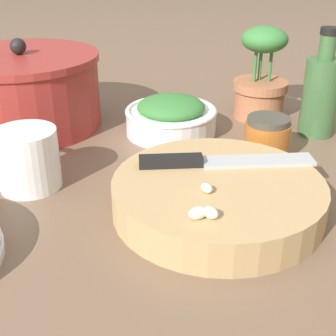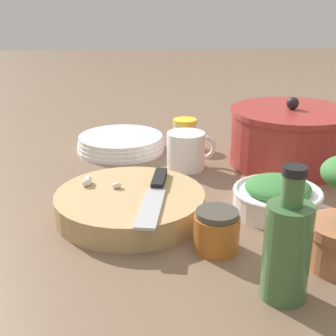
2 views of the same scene
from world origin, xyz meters
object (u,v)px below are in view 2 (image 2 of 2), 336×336
cutting_board (130,204)px  honey_jar (217,231)px  coffee_mug (187,150)px  spice_jar (185,133)px  plate_stack (121,143)px  herb_bowl (277,196)px  chef_knife (155,193)px  garlic_cloves (95,182)px  stock_pot (289,137)px  oil_bottle (287,248)px

cutting_board → honey_jar: (0.13, 0.14, 0.01)m
cutting_board → coffee_mug: 0.27m
spice_jar → plate_stack: 0.17m
plate_stack → herb_bowl: bearing=38.9°
chef_knife → garlic_cloves: size_ratio=3.06×
spice_jar → stock_pot: stock_pot is taller
chef_knife → herb_bowl: (-0.01, 0.22, -0.02)m
chef_knife → coffee_mug: size_ratio=2.03×
herb_bowl → chef_knife: bearing=-87.4°
herb_bowl → spice_jar: size_ratio=2.19×
coffee_mug → oil_bottle: oil_bottle is taller
plate_stack → oil_bottle: bearing=21.2°
chef_knife → oil_bottle: size_ratio=1.28×
garlic_cloves → stock_pot: (-0.21, 0.43, 0.02)m
honey_jar → stock_pot: bearing=149.2°
chef_knife → plate_stack: chef_knife is taller
chef_knife → stock_pot: stock_pot is taller
chef_knife → spice_jar: 0.42m
garlic_cloves → honey_jar: size_ratio=1.07×
stock_pot → chef_knife: bearing=-50.6°
herb_bowl → honey_jar: (0.13, -0.13, 0.00)m
cutting_board → oil_bottle: (0.25, 0.21, 0.05)m
cutting_board → plate_stack: 0.37m
plate_stack → oil_bottle: (0.63, 0.24, 0.05)m
honey_jar → oil_bottle: 0.15m
chef_knife → herb_bowl: 0.22m
coffee_mug → honey_jar: size_ratio=1.62×
spice_jar → stock_pot: size_ratio=0.27×
stock_pot → plate_stack: bearing=-107.3°
herb_bowl → honey_jar: 0.18m
spice_jar → honey_jar: size_ratio=1.03×
honey_jar → oil_bottle: (0.13, 0.07, 0.04)m
garlic_cloves → oil_bottle: (0.29, 0.28, 0.02)m
spice_jar → herb_bowl: bearing=19.0°
cutting_board → oil_bottle: 0.33m
chef_knife → stock_pot: size_ratio=0.86×
spice_jar → stock_pot: 0.27m
cutting_board → coffee_mug: size_ratio=2.31×
plate_stack → stock_pot: stock_pot is taller
garlic_cloves → plate_stack: garlic_cloves is taller
herb_bowl → plate_stack: 0.48m
plate_stack → oil_bottle: size_ratio=1.20×
herb_bowl → oil_bottle: size_ratio=0.88×
chef_knife → oil_bottle: (0.24, 0.16, 0.03)m
coffee_mug → plate_stack: size_ratio=0.53×
oil_bottle → coffee_mug: bearing=-170.1°
chef_knife → plate_stack: (-0.38, -0.08, -0.03)m
spice_jar → honey_jar: spice_jar is taller
herb_bowl → honey_jar: same height
chef_knife → spice_jar: spice_jar is taller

